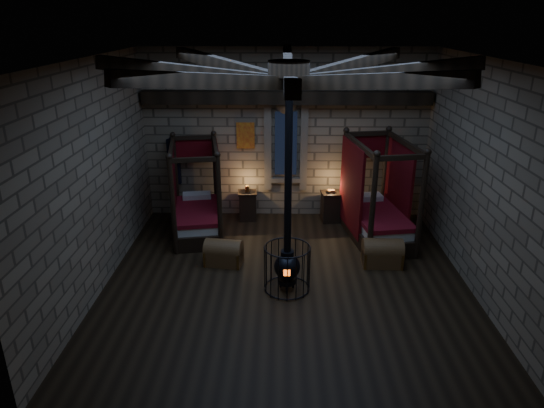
{
  "coord_description": "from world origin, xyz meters",
  "views": [
    {
      "loc": [
        -0.12,
        -8.29,
        4.86
      ],
      "look_at": [
        -0.29,
        0.6,
        1.4
      ],
      "focal_mm": 32.0,
      "sensor_mm": 36.0,
      "label": 1
    }
  ],
  "objects_px": {
    "trunk_left": "(224,253)",
    "trunk_right": "(382,253)",
    "bed_right": "(376,215)",
    "bed_left": "(197,212)",
    "stove": "(287,262)"
  },
  "relations": [
    {
      "from": "bed_right",
      "to": "stove",
      "type": "relative_size",
      "value": 0.58
    },
    {
      "from": "bed_right",
      "to": "stove",
      "type": "height_order",
      "value": "stove"
    },
    {
      "from": "bed_right",
      "to": "trunk_right",
      "type": "height_order",
      "value": "bed_right"
    },
    {
      "from": "bed_left",
      "to": "stove",
      "type": "relative_size",
      "value": 0.55
    },
    {
      "from": "bed_right",
      "to": "trunk_right",
      "type": "bearing_deg",
      "value": -102.99
    },
    {
      "from": "bed_right",
      "to": "stove",
      "type": "bearing_deg",
      "value": -140.52
    },
    {
      "from": "bed_left",
      "to": "bed_right",
      "type": "distance_m",
      "value": 4.18
    },
    {
      "from": "bed_left",
      "to": "trunk_left",
      "type": "xyz_separation_m",
      "value": [
        0.79,
        -1.58,
        -0.29
      ]
    },
    {
      "from": "trunk_right",
      "to": "bed_right",
      "type": "bearing_deg",
      "value": 87.52
    },
    {
      "from": "trunk_left",
      "to": "trunk_right",
      "type": "relative_size",
      "value": 1.0
    },
    {
      "from": "bed_right",
      "to": "trunk_left",
      "type": "distance_m",
      "value": 3.67
    },
    {
      "from": "stove",
      "to": "bed_right",
      "type": "bearing_deg",
      "value": 50.12
    },
    {
      "from": "bed_right",
      "to": "bed_left",
      "type": "bearing_deg",
      "value": 167.88
    },
    {
      "from": "bed_left",
      "to": "stove",
      "type": "height_order",
      "value": "stove"
    },
    {
      "from": "trunk_left",
      "to": "trunk_right",
      "type": "height_order",
      "value": "trunk_right"
    }
  ]
}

